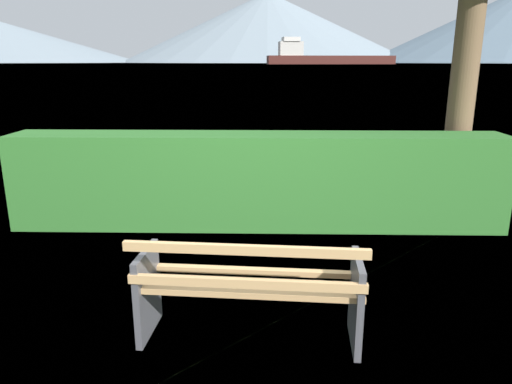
{
  "coord_description": "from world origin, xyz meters",
  "views": [
    {
      "loc": [
        0.12,
        -3.23,
        2.04
      ],
      "look_at": [
        0.0,
        1.97,
        0.6
      ],
      "focal_mm": 33.41,
      "sensor_mm": 36.0,
      "label": 1
    }
  ],
  "objects": [
    {
      "name": "distant_hills",
      "position": [
        66.55,
        565.24,
        37.62
      ],
      "size": [
        914.93,
        418.8,
        82.64
      ],
      "color": "gray",
      "rests_on": "ground_plane"
    },
    {
      "name": "ground_plane",
      "position": [
        0.0,
        0.0,
        0.0
      ],
      "size": [
        1400.0,
        1400.0,
        0.0
      ],
      "primitive_type": "plane",
      "color": "#4C6B33"
    },
    {
      "name": "water_surface",
      "position": [
        0.0,
        306.63,
        0.0
      ],
      "size": [
        620.0,
        620.0,
        0.0
      ],
      "primitive_type": "plane",
      "color": "#6B8EA3",
      "rests_on": "ground_plane"
    },
    {
      "name": "cargo_ship_large",
      "position": [
        32.79,
        297.84,
        4.37
      ],
      "size": [
        78.3,
        19.97,
        15.63
      ],
      "color": "#471E19",
      "rests_on": "water_surface"
    },
    {
      "name": "hedge_row",
      "position": [
        0.0,
        2.57,
        0.59
      ],
      "size": [
        6.08,
        0.67,
        1.17
      ],
      "primitive_type": "cube",
      "color": "#2D6B28",
      "rests_on": "ground_plane"
    },
    {
      "name": "park_bench",
      "position": [
        -0.0,
        -0.06,
        0.42
      ],
      "size": [
        1.68,
        0.68,
        0.87
      ],
      "color": "tan",
      "rests_on": "ground_plane"
    }
  ]
}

